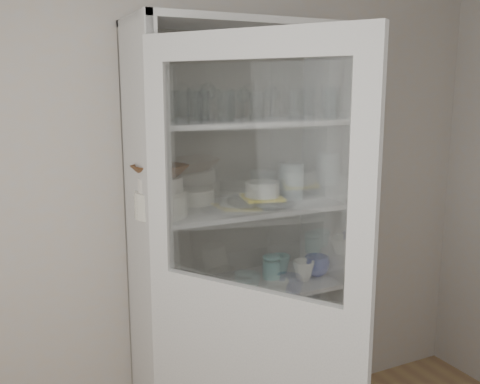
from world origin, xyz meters
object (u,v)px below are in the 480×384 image
goblet_3 (271,100)px  cream_dish (210,361)px  goblet_2 (244,102)px  measuring_cups (177,295)px  plate_stack_front (161,204)px  terracotta_bowl (160,171)px  cupboard_door (250,345)px  grey_bowl_stack (291,181)px  yellow_trivet (262,198)px  white_canister (169,279)px  mug_teal (280,264)px  mug_blue (317,266)px  white_ramekin (262,189)px  mug_white (304,270)px  teal_jar (271,268)px  pantry_cabinet (234,265)px  cream_bowl (160,184)px  goblet_1 (208,100)px  goblet_0 (154,100)px  glass_platter (262,201)px  tin_box (276,346)px

goblet_3 → cream_dish: 1.31m
goblet_2 → measuring_cups: bearing=-161.9°
plate_stack_front → terracotta_bowl: terracotta_bowl is taller
cupboard_door → grey_bowl_stack: (0.55, 0.62, 0.48)m
yellow_trivet → white_canister: (-0.47, 0.05, -0.36)m
mug_teal → mug_blue: bearing=-36.4°
goblet_2 → yellow_trivet: (0.05, -0.09, -0.45)m
plate_stack_front → white_canister: (0.06, 0.10, -0.39)m
white_ramekin → mug_teal: (0.15, 0.07, -0.42)m
white_canister → mug_teal: bearing=2.0°
mug_white → goblet_3: bearing=148.8°
teal_jar → measuring_cups: teal_jar is taller
grey_bowl_stack → pantry_cabinet: bearing=171.8°
plate_stack_front → mug_teal: bearing=10.2°
cream_bowl → white_ramekin: cream_bowl is taller
goblet_1 → goblet_2: 0.19m
grey_bowl_stack → cream_dish: (-0.46, -0.02, -0.86)m
pantry_cabinet → grey_bowl_stack: 0.51m
goblet_0 → grey_bowl_stack: goblet_0 is taller
grey_bowl_stack → mug_blue: bearing=-33.5°
goblet_3 → mug_teal: 0.84m
cream_dish → white_canister: bearing=168.8°
goblet_1 → grey_bowl_stack: (0.42, -0.06, -0.40)m
teal_jar → cream_dish: 0.55m
cream_bowl → white_canister: 0.49m
teal_jar → cream_dish: (-0.35, -0.02, -0.42)m
goblet_0 → white_ramekin: goblet_0 is taller
glass_platter → tin_box: (0.09, 0.01, -0.78)m
goblet_1 → plate_stack_front: 0.54m
pantry_cabinet → teal_jar: size_ratio=19.48×
pantry_cabinet → terracotta_bowl: bearing=-163.0°
goblet_2 → glass_platter: size_ratio=0.45×
mug_white → tin_box: 0.44m
measuring_cups → goblet_3: bearing=11.8°
plate_stack_front → yellow_trivet: 0.53m
grey_bowl_stack → white_canister: grey_bowl_stack is taller
plate_stack_front → cream_dish: (0.25, 0.06, -0.82)m
white_ramekin → measuring_cups: (-0.45, -0.04, -0.45)m
mug_blue → teal_jar: teal_jar is taller
cream_bowl → teal_jar: (0.59, 0.08, -0.49)m
mug_teal → mug_white: (0.05, -0.14, 0.00)m
cupboard_door → goblet_3: (0.46, 0.67, 0.88)m
mug_teal → plate_stack_front: bearing=-168.1°
pantry_cabinet → cream_dish: bearing=-158.9°
terracotta_bowl → yellow_trivet: size_ratio=1.19×
cream_dish → yellow_trivet: bearing=-2.3°
goblet_2 → grey_bowl_stack: (0.23, -0.06, -0.39)m
goblet_1 → goblet_3: 0.33m
goblet_1 → mug_teal: bearing=-2.5°
pantry_cabinet → white_canister: size_ratio=14.86×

